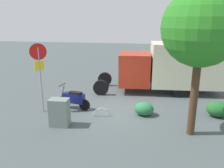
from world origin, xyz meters
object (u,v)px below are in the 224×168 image
motorcycle (74,99)px  street_tree (201,28)px  box_truck_near (170,66)px  stop_sign (39,67)px  bike_rack_hoop (102,116)px  utility_cabinet (59,112)px

motorcycle → street_tree: (-5.34, 1.74, 3.52)m
box_truck_near → motorcycle: bearing=32.1°
box_truck_near → stop_sign: size_ratio=2.30×
box_truck_near → street_tree: street_tree is taller
stop_sign → bike_rack_hoop: size_ratio=3.88×
street_tree → bike_rack_hoop: 5.62m
motorcycle → street_tree: bearing=173.0°
utility_cabinet → bike_rack_hoop: bearing=-142.9°
motorcycle → bike_rack_hoop: 1.81m
box_truck_near → motorcycle: 6.10m
utility_cabinet → bike_rack_hoop: (-1.57, -1.18, -0.59)m
utility_cabinet → street_tree: bearing=-178.5°
box_truck_near → motorcycle: (4.84, 3.55, -1.11)m
stop_sign → street_tree: bearing=170.2°
stop_sign → bike_rack_hoop: bearing=177.7°
street_tree → utility_cabinet: street_tree is taller
utility_cabinet → motorcycle: bearing=-89.6°
box_truck_near → bike_rack_hoop: box_truck_near is taller
bike_rack_hoop → street_tree: bearing=164.5°
motorcycle → stop_sign: 2.24m
motorcycle → utility_cabinet: motorcycle is taller
bike_rack_hoop → box_truck_near: bearing=-127.5°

